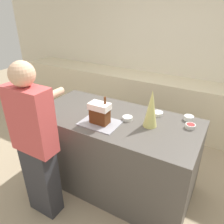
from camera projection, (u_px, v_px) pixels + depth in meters
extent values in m
plane|color=tan|center=(114.00, 181.00, 2.89)|extent=(12.00, 12.00, 0.00)
cube|color=beige|center=(171.00, 53.00, 3.90)|extent=(8.00, 0.05, 2.60)
cube|color=beige|center=(160.00, 103.00, 4.03)|extent=(6.00, 0.60, 0.91)
cube|color=#514C47|center=(115.00, 152.00, 2.67)|extent=(1.88, 0.91, 0.96)
cube|color=#9E9EA8|center=(100.00, 123.00, 2.34)|extent=(0.42, 0.31, 0.01)
cube|color=#5B2D14|center=(100.00, 116.00, 2.30)|extent=(0.20, 0.12, 0.16)
cube|color=white|center=(100.00, 106.00, 2.25)|extent=(0.22, 0.14, 0.07)
cylinder|color=#5B2D14|center=(105.00, 100.00, 2.21)|extent=(0.02, 0.02, 0.07)
cone|color=#DBD675|center=(151.00, 109.00, 2.20)|extent=(0.14, 0.14, 0.40)
cylinder|color=silver|center=(190.00, 126.00, 2.24)|extent=(0.10, 0.10, 0.04)
cylinder|color=red|center=(191.00, 125.00, 2.23)|extent=(0.08, 0.08, 0.01)
cylinder|color=white|center=(127.00, 118.00, 2.39)|extent=(0.11, 0.11, 0.04)
cylinder|color=red|center=(127.00, 117.00, 2.39)|extent=(0.09, 0.09, 0.01)
cylinder|color=white|center=(158.00, 113.00, 2.50)|extent=(0.12, 0.12, 0.04)
cylinder|color=red|center=(158.00, 112.00, 2.50)|extent=(0.10, 0.10, 0.01)
cylinder|color=white|center=(189.00, 118.00, 2.39)|extent=(0.10, 0.10, 0.05)
cylinder|color=white|center=(189.00, 116.00, 2.38)|extent=(0.08, 0.08, 0.01)
cylinder|color=silver|center=(105.00, 105.00, 2.68)|extent=(0.11, 0.11, 0.05)
cylinder|color=red|center=(105.00, 104.00, 2.68)|extent=(0.09, 0.09, 0.01)
cube|color=#333338|center=(42.00, 180.00, 2.34)|extent=(0.34, 0.19, 0.82)
cube|color=#CC4C4C|center=(31.00, 120.00, 2.00)|extent=(0.45, 0.20, 0.65)
sphere|color=#DBAD89|center=(22.00, 74.00, 1.81)|extent=(0.22, 0.22, 0.22)
cylinder|color=#DBAD89|center=(46.00, 98.00, 2.11)|extent=(0.08, 0.45, 0.08)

